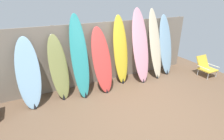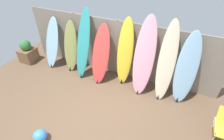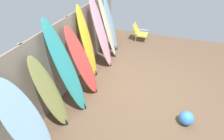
{
  "view_description": "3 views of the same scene",
  "coord_description": "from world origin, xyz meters",
  "px_view_note": "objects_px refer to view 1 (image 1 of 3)",
  "views": [
    {
      "loc": [
        -2.1,
        -2.56,
        2.49
      ],
      "look_at": [
        -0.34,
        0.91,
        0.82
      ],
      "focal_mm": 28.0,
      "sensor_mm": 36.0,
      "label": 1
    },
    {
      "loc": [
        1.7,
        -2.3,
        3.64
      ],
      "look_at": [
        0.38,
        0.74,
        1.08
      ],
      "focal_mm": 28.0,
      "sensor_mm": 36.0,
      "label": 2
    },
    {
      "loc": [
        -3.39,
        -0.24,
        3.11
      ],
      "look_at": [
        -0.27,
        0.82,
        0.75
      ],
      "focal_mm": 28.0,
      "sensor_mm": 36.0,
      "label": 3
    }
  ],
  "objects_px": {
    "surfboard_skyblue_0": "(28,74)",
    "surfboard_pink_5": "(141,47)",
    "surfboard_yellow_4": "(121,51)",
    "beach_chair": "(205,66)",
    "surfboard_skyblue_7": "(166,45)",
    "surfboard_red_3": "(102,60)",
    "surfboard_olive_1": "(59,68)",
    "surfboard_cream_6": "(155,45)",
    "surfboard_teal_2": "(80,57)"
  },
  "relations": [
    {
      "from": "surfboard_red_3",
      "to": "beach_chair",
      "type": "xyz_separation_m",
      "value": [
        3.44,
        -0.71,
        -0.54
      ]
    },
    {
      "from": "surfboard_teal_2",
      "to": "surfboard_yellow_4",
      "type": "xyz_separation_m",
      "value": [
        1.29,
        0.14,
        -0.05
      ]
    },
    {
      "from": "surfboard_skyblue_0",
      "to": "surfboard_pink_5",
      "type": "bearing_deg",
      "value": -0.93
    },
    {
      "from": "surfboard_yellow_4",
      "to": "surfboard_skyblue_7",
      "type": "height_order",
      "value": "surfboard_yellow_4"
    },
    {
      "from": "surfboard_skyblue_0",
      "to": "surfboard_skyblue_7",
      "type": "bearing_deg",
      "value": 0.56
    },
    {
      "from": "surfboard_teal_2",
      "to": "surfboard_skyblue_7",
      "type": "distance_m",
      "value": 2.96
    },
    {
      "from": "beach_chair",
      "to": "surfboard_pink_5",
      "type": "bearing_deg",
      "value": 157.15
    },
    {
      "from": "surfboard_cream_6",
      "to": "surfboard_skyblue_7",
      "type": "relative_size",
      "value": 1.1
    },
    {
      "from": "surfboard_teal_2",
      "to": "surfboard_cream_6",
      "type": "relative_size",
      "value": 0.98
    },
    {
      "from": "surfboard_red_3",
      "to": "surfboard_pink_5",
      "type": "distance_m",
      "value": 1.29
    },
    {
      "from": "surfboard_olive_1",
      "to": "surfboard_yellow_4",
      "type": "relative_size",
      "value": 0.82
    },
    {
      "from": "surfboard_skyblue_0",
      "to": "surfboard_pink_5",
      "type": "distance_m",
      "value": 3.13
    },
    {
      "from": "surfboard_cream_6",
      "to": "surfboard_skyblue_7",
      "type": "distance_m",
      "value": 0.52
    },
    {
      "from": "surfboard_pink_5",
      "to": "surfboard_cream_6",
      "type": "relative_size",
      "value": 1.02
    },
    {
      "from": "surfboard_skyblue_0",
      "to": "surfboard_pink_5",
      "type": "height_order",
      "value": "surfboard_pink_5"
    },
    {
      "from": "surfboard_yellow_4",
      "to": "surfboard_skyblue_7",
      "type": "xyz_separation_m",
      "value": [
        1.67,
        -0.07,
        -0.03
      ]
    },
    {
      "from": "surfboard_pink_5",
      "to": "beach_chair",
      "type": "xyz_separation_m",
      "value": [
        2.16,
        -0.73,
        -0.76
      ]
    },
    {
      "from": "surfboard_yellow_4",
      "to": "beach_chair",
      "type": "relative_size",
      "value": 3.16
    },
    {
      "from": "surfboard_cream_6",
      "to": "surfboard_teal_2",
      "type": "bearing_deg",
      "value": -179.71
    },
    {
      "from": "surfboard_red_3",
      "to": "surfboard_yellow_4",
      "type": "bearing_deg",
      "value": 14.85
    },
    {
      "from": "surfboard_teal_2",
      "to": "surfboard_pink_5",
      "type": "bearing_deg",
      "value": -0.54
    },
    {
      "from": "surfboard_teal_2",
      "to": "beach_chair",
      "type": "height_order",
      "value": "surfboard_teal_2"
    },
    {
      "from": "surfboard_olive_1",
      "to": "surfboard_red_3",
      "type": "xyz_separation_m",
      "value": [
        1.14,
        -0.11,
        0.06
      ]
    },
    {
      "from": "surfboard_yellow_4",
      "to": "beach_chair",
      "type": "xyz_separation_m",
      "value": [
        2.75,
        -0.89,
        -0.67
      ]
    },
    {
      "from": "surfboard_olive_1",
      "to": "surfboard_red_3",
      "type": "distance_m",
      "value": 1.14
    },
    {
      "from": "surfboard_teal_2",
      "to": "surfboard_yellow_4",
      "type": "distance_m",
      "value": 1.3
    },
    {
      "from": "surfboard_skyblue_7",
      "to": "surfboard_yellow_4",
      "type": "bearing_deg",
      "value": 177.68
    },
    {
      "from": "surfboard_skyblue_0",
      "to": "surfboard_cream_6",
      "type": "relative_size",
      "value": 0.77
    },
    {
      "from": "surfboard_olive_1",
      "to": "surfboard_teal_2",
      "type": "distance_m",
      "value": 0.59
    },
    {
      "from": "surfboard_olive_1",
      "to": "surfboard_pink_5",
      "type": "distance_m",
      "value": 2.43
    },
    {
      "from": "surfboard_olive_1",
      "to": "surfboard_teal_2",
      "type": "height_order",
      "value": "surfboard_teal_2"
    },
    {
      "from": "surfboard_red_3",
      "to": "surfboard_yellow_4",
      "type": "relative_size",
      "value": 0.87
    },
    {
      "from": "surfboard_red_3",
      "to": "beach_chair",
      "type": "distance_m",
      "value": 3.55
    },
    {
      "from": "surfboard_cream_6",
      "to": "beach_chair",
      "type": "relative_size",
      "value": 3.39
    },
    {
      "from": "surfboard_pink_5",
      "to": "surfboard_cream_6",
      "type": "bearing_deg",
      "value": 2.97
    },
    {
      "from": "surfboard_pink_5",
      "to": "surfboard_skyblue_7",
      "type": "distance_m",
      "value": 1.1
    },
    {
      "from": "surfboard_olive_1",
      "to": "surfboard_pink_5",
      "type": "height_order",
      "value": "surfboard_pink_5"
    },
    {
      "from": "surfboard_skyblue_0",
      "to": "beach_chair",
      "type": "relative_size",
      "value": 2.59
    },
    {
      "from": "surfboard_teal_2",
      "to": "beach_chair",
      "type": "xyz_separation_m",
      "value": [
        4.04,
        -0.75,
        -0.72
      ]
    },
    {
      "from": "surfboard_pink_5",
      "to": "surfboard_cream_6",
      "type": "height_order",
      "value": "surfboard_pink_5"
    },
    {
      "from": "surfboard_cream_6",
      "to": "surfboard_red_3",
      "type": "bearing_deg",
      "value": -178.37
    },
    {
      "from": "beach_chair",
      "to": "surfboard_teal_2",
      "type": "bearing_deg",
      "value": 165.32
    },
    {
      "from": "surfboard_skyblue_0",
      "to": "surfboard_yellow_4",
      "type": "distance_m",
      "value": 2.54
    },
    {
      "from": "surfboard_pink_5",
      "to": "surfboard_skyblue_7",
      "type": "xyz_separation_m",
      "value": [
        1.09,
        0.09,
        -0.12
      ]
    },
    {
      "from": "surfboard_skyblue_0",
      "to": "beach_chair",
      "type": "height_order",
      "value": "surfboard_skyblue_0"
    },
    {
      "from": "surfboard_pink_5",
      "to": "beach_chair",
      "type": "relative_size",
      "value": 3.44
    },
    {
      "from": "surfboard_red_3",
      "to": "surfboard_teal_2",
      "type": "bearing_deg",
      "value": 176.15
    },
    {
      "from": "surfboard_olive_1",
      "to": "surfboard_yellow_4",
      "type": "distance_m",
      "value": 1.83
    },
    {
      "from": "surfboard_red_3",
      "to": "beach_chair",
      "type": "relative_size",
      "value": 2.75
    },
    {
      "from": "surfboard_olive_1",
      "to": "beach_chair",
      "type": "xyz_separation_m",
      "value": [
        4.57,
        -0.82,
        -0.48
      ]
    }
  ]
}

